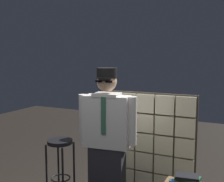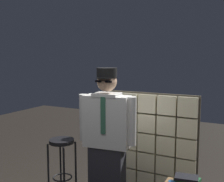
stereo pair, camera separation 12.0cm
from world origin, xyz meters
The scene contains 4 objects.
glass_block_wall centered at (0.00, 1.36, 0.69)m, with size 1.41×0.10×1.41m.
standing_person centered at (-0.18, 0.51, 0.92)m, with size 0.71×0.33×1.77m.
bar_stool centered at (-0.98, 0.68, 0.58)m, with size 0.34×0.34×0.77m.
book_stack centered at (0.74, 0.56, 0.59)m, with size 0.27×0.22×0.15m.
Camera 2 is at (1.37, -2.29, 1.90)m, focal length 45.30 mm.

